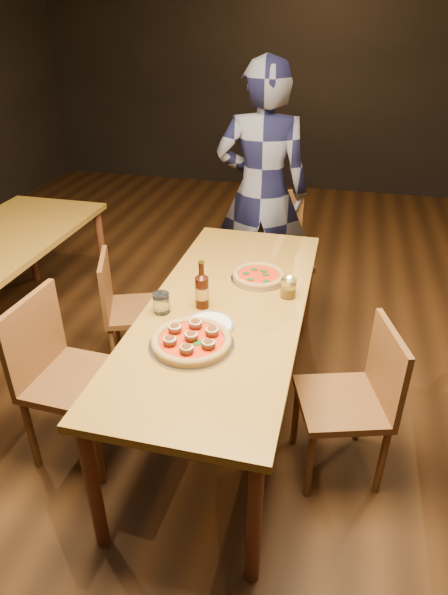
% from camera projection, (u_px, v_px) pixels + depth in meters
% --- Properties ---
extents(ground, '(9.00, 9.00, 0.00)m').
position_uv_depth(ground, '(226.00, 412.00, 2.96)').
color(ground, black).
extents(room_shell, '(9.00, 9.00, 9.00)m').
position_uv_depth(room_shell, '(227.00, 73.00, 2.03)').
color(room_shell, black).
rests_on(room_shell, ground).
extents(table_main, '(0.80, 2.00, 0.75)m').
position_uv_depth(table_main, '(226.00, 316.00, 2.62)').
color(table_main, brown).
rests_on(table_main, ground).
extents(chair_main_nw, '(0.46, 0.46, 0.94)m').
position_uv_depth(chair_main_nw, '(77.00, 379.00, 2.50)').
color(chair_main_nw, brown).
rests_on(chair_main_nw, ground).
extents(chair_main_sw, '(0.50, 0.50, 0.83)m').
position_uv_depth(chair_main_sw, '(137.00, 309.00, 3.19)').
color(chair_main_sw, brown).
rests_on(chair_main_sw, ground).
extents(chair_main_e, '(0.51, 0.51, 0.87)m').
position_uv_depth(chair_main_e, '(342.00, 401.00, 2.40)').
color(chair_main_e, brown).
rests_on(chair_main_e, ground).
extents(chair_end, '(0.59, 0.59, 0.97)m').
position_uv_depth(chair_end, '(278.00, 258.00, 3.69)').
color(chair_end, brown).
rests_on(chair_end, ground).
extents(pizza_meatball, '(0.39, 0.39, 0.07)m').
position_uv_depth(pizza_meatball, '(191.00, 340.00, 2.26)').
color(pizza_meatball, '#B7B7BF').
rests_on(pizza_meatball, table_main).
extents(pizza_margherita, '(0.32, 0.32, 0.04)m').
position_uv_depth(pizza_margherita, '(259.00, 276.00, 2.82)').
color(pizza_margherita, '#B7B7BF').
rests_on(pizza_margherita, table_main).
extents(plate_stack, '(0.23, 0.23, 0.02)m').
position_uv_depth(plate_stack, '(209.00, 326.00, 2.39)').
color(plate_stack, white).
rests_on(plate_stack, table_main).
extents(beer_bottle, '(0.07, 0.07, 0.25)m').
position_uv_depth(beer_bottle, '(202.00, 291.00, 2.52)').
color(beer_bottle, black).
rests_on(beer_bottle, table_main).
extents(water_glass, '(0.08, 0.08, 0.11)m').
position_uv_depth(water_glass, '(161.00, 303.00, 2.50)').
color(water_glass, white).
rests_on(water_glass, table_main).
extents(amber_glass, '(0.08, 0.08, 0.10)m').
position_uv_depth(amber_glass, '(288.00, 288.00, 2.63)').
color(amber_glass, '#956610').
rests_on(amber_glass, table_main).
extents(diner, '(0.72, 0.52, 1.85)m').
position_uv_depth(diner, '(262.00, 193.00, 3.63)').
color(diner, black).
rests_on(diner, ground).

